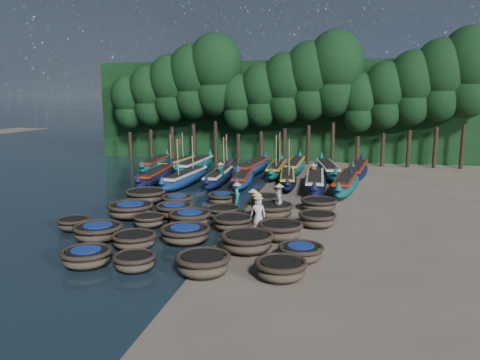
% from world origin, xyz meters
% --- Properties ---
extents(ground, '(120.00, 120.00, 0.00)m').
position_xyz_m(ground, '(0.00, 0.00, 0.00)').
color(ground, '#7C6D5A').
rests_on(ground, ground).
extents(foliage_wall, '(40.00, 3.00, 10.00)m').
position_xyz_m(foliage_wall, '(0.00, 23.50, 5.00)').
color(foliage_wall, black).
rests_on(foliage_wall, ground).
extents(coracle_1, '(2.06, 2.06, 0.70)m').
position_xyz_m(coracle_1, '(-4.21, -9.49, 0.41)').
color(coracle_1, brown).
rests_on(coracle_1, ground).
extents(coracle_2, '(1.92, 1.92, 0.66)m').
position_xyz_m(coracle_2, '(-2.19, -9.52, 0.38)').
color(coracle_2, brown).
rests_on(coracle_2, ground).
extents(coracle_3, '(2.24, 2.24, 0.83)m').
position_xyz_m(coracle_3, '(0.48, -9.45, 0.47)').
color(coracle_3, brown).
rests_on(coracle_3, ground).
extents(coracle_4, '(1.94, 1.94, 0.73)m').
position_xyz_m(coracle_4, '(3.34, -9.25, 0.42)').
color(coracle_4, brown).
rests_on(coracle_4, ground).
extents(coracle_5, '(2.26, 2.26, 0.75)m').
position_xyz_m(coracle_5, '(-5.42, -6.35, 0.43)').
color(coracle_5, brown).
rests_on(coracle_5, ground).
extents(coracle_6, '(2.16, 2.16, 0.68)m').
position_xyz_m(coracle_6, '(-3.34, -7.05, 0.39)').
color(coracle_6, brown).
rests_on(coracle_6, ground).
extents(coracle_7, '(2.84, 2.84, 0.75)m').
position_xyz_m(coracle_7, '(-1.41, -5.85, 0.43)').
color(coracle_7, brown).
rests_on(coracle_7, ground).
extents(coracle_8, '(2.72, 2.72, 0.83)m').
position_xyz_m(coracle_8, '(1.57, -6.52, 0.47)').
color(coracle_8, brown).
rests_on(coracle_8, ground).
extents(coracle_9, '(2.13, 2.13, 0.67)m').
position_xyz_m(coracle_9, '(3.88, -7.18, 0.39)').
color(coracle_9, brown).
rests_on(coracle_9, ground).
extents(coracle_10, '(1.74, 1.74, 0.64)m').
position_xyz_m(coracle_10, '(-7.39, -5.12, 0.37)').
color(coracle_10, brown).
rests_on(coracle_10, ground).
extents(coracle_11, '(1.74, 1.74, 0.64)m').
position_xyz_m(coracle_11, '(-4.00, -3.82, 0.37)').
color(coracle_11, brown).
rests_on(coracle_11, ground).
extents(coracle_12, '(2.63, 2.63, 0.84)m').
position_xyz_m(coracle_12, '(-1.95, -3.51, 0.49)').
color(coracle_12, brown).
rests_on(coracle_12, ground).
extents(coracle_13, '(2.43, 2.43, 0.71)m').
position_xyz_m(coracle_13, '(0.24, -3.45, 0.40)').
color(coracle_13, brown).
rests_on(coracle_13, ground).
extents(coracle_14, '(2.43, 2.43, 0.83)m').
position_xyz_m(coracle_14, '(2.74, -4.54, 0.47)').
color(coracle_14, brown).
rests_on(coracle_14, ground).
extents(coracle_15, '(2.77, 2.77, 0.82)m').
position_xyz_m(coracle_15, '(-5.68, -2.32, 0.47)').
color(coracle_15, brown).
rests_on(coracle_15, ground).
extents(coracle_16, '(2.24, 2.24, 0.78)m').
position_xyz_m(coracle_16, '(-3.37, -1.85, 0.45)').
color(coracle_16, brown).
rests_on(coracle_16, ground).
extents(coracle_17, '(2.28, 2.28, 0.67)m').
position_xyz_m(coracle_17, '(-0.76, -1.41, 0.38)').
color(coracle_17, brown).
rests_on(coracle_17, ground).
extents(coracle_18, '(2.71, 2.71, 0.81)m').
position_xyz_m(coracle_18, '(1.85, -0.78, 0.46)').
color(coracle_18, brown).
rests_on(coracle_18, ground).
extents(coracle_19, '(2.02, 2.02, 0.74)m').
position_xyz_m(coracle_19, '(4.30, -2.05, 0.42)').
color(coracle_19, brown).
rests_on(coracle_19, ground).
extents(coracle_20, '(3.06, 3.06, 0.83)m').
position_xyz_m(coracle_20, '(-6.34, 1.21, 0.47)').
color(coracle_20, brown).
rests_on(coracle_20, ground).
extents(coracle_21, '(2.21, 2.21, 0.77)m').
position_xyz_m(coracle_21, '(-3.96, 0.36, 0.45)').
color(coracle_21, brown).
rests_on(coracle_21, ground).
extents(coracle_22, '(1.86, 1.86, 0.69)m').
position_xyz_m(coracle_22, '(-1.58, 1.78, 0.40)').
color(coracle_22, brown).
rests_on(coracle_22, ground).
extents(coracle_23, '(2.35, 2.35, 0.70)m').
position_xyz_m(coracle_23, '(1.13, 1.85, 0.40)').
color(coracle_23, brown).
rests_on(coracle_23, ground).
extents(coracle_24, '(2.31, 2.31, 0.70)m').
position_xyz_m(coracle_24, '(4.24, 1.47, 0.40)').
color(coracle_24, brown).
rests_on(coracle_24, ground).
extents(long_boat_2, '(2.06, 8.41, 1.48)m').
position_xyz_m(long_boat_2, '(-8.22, 7.66, 0.56)').
color(long_boat_2, black).
rests_on(long_boat_2, ground).
extents(long_boat_3, '(2.09, 8.40, 3.58)m').
position_xyz_m(long_boat_3, '(-5.72, 7.18, 0.57)').
color(long_boat_3, navy).
rests_on(long_boat_3, ground).
extents(long_boat_4, '(1.64, 8.05, 1.42)m').
position_xyz_m(long_boat_4, '(-3.46, 8.23, 0.54)').
color(long_boat_4, black).
rests_on(long_boat_4, ground).
extents(long_boat_5, '(1.87, 7.69, 1.36)m').
position_xyz_m(long_boat_5, '(-1.59, 8.25, 0.52)').
color(long_boat_5, navy).
rests_on(long_boat_5, ground).
extents(long_boat_6, '(2.15, 7.77, 3.32)m').
position_xyz_m(long_boat_6, '(1.64, 8.73, 0.53)').
color(long_boat_6, black).
rests_on(long_boat_6, ground).
extents(long_boat_7, '(1.92, 9.06, 1.59)m').
position_xyz_m(long_boat_7, '(3.71, 7.47, 0.61)').
color(long_boat_7, black).
rests_on(long_boat_7, ground).
extents(long_boat_8, '(2.67, 9.00, 1.60)m').
position_xyz_m(long_boat_8, '(5.85, 7.42, 0.61)').
color(long_boat_8, '#0E5353').
rests_on(long_boat_8, ground).
extents(long_boat_9, '(2.29, 8.30, 1.47)m').
position_xyz_m(long_boat_9, '(-10.75, 13.86, 0.56)').
color(long_boat_9, '#0E5353').
rests_on(long_boat_9, ground).
extents(long_boat_10, '(2.07, 7.64, 3.26)m').
position_xyz_m(long_boat_10, '(-8.90, 14.30, 0.52)').
color(long_boat_10, '#0E5353').
rests_on(long_boat_10, ground).
extents(long_boat_11, '(1.90, 9.17, 1.61)m').
position_xyz_m(long_boat_11, '(-6.81, 13.03, 0.61)').
color(long_boat_11, '#0E5353').
rests_on(long_boat_11, ground).
extents(long_boat_12, '(2.41, 7.68, 3.29)m').
position_xyz_m(long_boat_12, '(-4.08, 12.56, 0.52)').
color(long_boat_12, black).
rests_on(long_boat_12, ground).
extents(long_boat_13, '(2.38, 9.01, 1.59)m').
position_xyz_m(long_boat_13, '(-1.73, 13.00, 0.61)').
color(long_boat_13, navy).
rests_on(long_boat_13, ground).
extents(long_boat_14, '(1.58, 8.25, 3.51)m').
position_xyz_m(long_boat_14, '(0.31, 12.83, 0.56)').
color(long_boat_14, '#0E5353').
rests_on(long_boat_14, ground).
extents(long_boat_15, '(1.72, 8.75, 1.54)m').
position_xyz_m(long_boat_15, '(1.64, 14.53, 0.59)').
color(long_boat_15, '#0E5353').
rests_on(long_boat_15, ground).
extents(long_boat_16, '(2.90, 8.78, 1.56)m').
position_xyz_m(long_boat_16, '(4.44, 13.32, 0.60)').
color(long_boat_16, '#0E5353').
rests_on(long_boat_16, ground).
extents(long_boat_17, '(2.76, 9.04, 1.61)m').
position_xyz_m(long_boat_17, '(6.74, 12.83, 0.61)').
color(long_boat_17, black).
rests_on(long_boat_17, ground).
extents(fisherman_0, '(0.78, 0.53, 1.73)m').
position_xyz_m(fisherman_0, '(1.36, -2.49, 0.83)').
color(fisherman_0, silver).
rests_on(fisherman_0, ground).
extents(fisherman_1, '(0.52, 0.58, 1.73)m').
position_xyz_m(fisherman_1, '(-0.42, 0.65, 0.88)').
color(fisherman_1, '#1B736B').
rests_on(fisherman_1, ground).
extents(fisherman_2, '(0.77, 0.91, 1.87)m').
position_xyz_m(fisherman_2, '(0.93, -1.67, 0.89)').
color(fisherman_2, '#BD5F19').
rests_on(fisherman_2, ground).
extents(fisherman_3, '(1.03, 1.18, 1.79)m').
position_xyz_m(fisherman_3, '(1.22, -2.05, 0.84)').
color(fisherman_3, black).
rests_on(fisherman_3, ground).
extents(fisherman_4, '(0.65, 1.13, 2.01)m').
position_xyz_m(fisherman_4, '(2.17, -0.65, 0.96)').
color(fisherman_4, silver).
rests_on(fisherman_4, ground).
extents(fisherman_5, '(1.39, 1.46, 1.85)m').
position_xyz_m(fisherman_5, '(-3.16, 7.59, 0.86)').
color(fisherman_5, '#1B736B').
rests_on(fisherman_5, ground).
extents(fisherman_6, '(0.67, 0.85, 1.72)m').
position_xyz_m(fisherman_6, '(3.50, 9.31, 0.83)').
color(fisherman_6, '#BD5F19').
rests_on(fisherman_6, ground).
extents(tree_0, '(3.68, 3.68, 8.68)m').
position_xyz_m(tree_0, '(-16.00, 20.00, 5.97)').
color(tree_0, black).
rests_on(tree_0, ground).
extents(tree_1, '(4.09, 4.09, 9.65)m').
position_xyz_m(tree_1, '(-13.70, 20.00, 6.65)').
color(tree_1, black).
rests_on(tree_1, ground).
extents(tree_2, '(4.51, 4.51, 10.63)m').
position_xyz_m(tree_2, '(-11.40, 20.00, 7.32)').
color(tree_2, black).
rests_on(tree_2, ground).
extents(tree_3, '(4.92, 4.92, 11.60)m').
position_xyz_m(tree_3, '(-9.10, 20.00, 8.00)').
color(tree_3, black).
rests_on(tree_3, ground).
extents(tree_4, '(5.34, 5.34, 12.58)m').
position_xyz_m(tree_4, '(-6.80, 20.00, 8.67)').
color(tree_4, black).
rests_on(tree_4, ground).
extents(tree_5, '(3.68, 3.68, 8.68)m').
position_xyz_m(tree_5, '(-4.50, 20.00, 5.97)').
color(tree_5, black).
rests_on(tree_5, ground).
extents(tree_6, '(4.09, 4.09, 9.65)m').
position_xyz_m(tree_6, '(-2.20, 20.00, 6.65)').
color(tree_6, black).
rests_on(tree_6, ground).
extents(tree_7, '(4.51, 4.51, 10.63)m').
position_xyz_m(tree_7, '(0.10, 20.00, 7.32)').
color(tree_7, black).
rests_on(tree_7, ground).
extents(tree_8, '(4.92, 4.92, 11.60)m').
position_xyz_m(tree_8, '(2.40, 20.00, 8.00)').
color(tree_8, black).
rests_on(tree_8, ground).
extents(tree_9, '(5.34, 5.34, 12.58)m').
position_xyz_m(tree_9, '(4.70, 20.00, 8.67)').
color(tree_9, black).
rests_on(tree_9, ground).
extents(tree_10, '(3.68, 3.68, 8.68)m').
position_xyz_m(tree_10, '(7.00, 20.00, 5.97)').
color(tree_10, black).
rests_on(tree_10, ground).
extents(tree_11, '(4.09, 4.09, 9.65)m').
position_xyz_m(tree_11, '(9.30, 20.00, 6.65)').
color(tree_11, black).
rests_on(tree_11, ground).
extents(tree_12, '(4.51, 4.51, 10.63)m').
position_xyz_m(tree_12, '(11.60, 20.00, 7.32)').
color(tree_12, black).
rests_on(tree_12, ground).
extents(tree_13, '(4.92, 4.92, 11.60)m').
position_xyz_m(tree_13, '(13.90, 20.00, 8.00)').
color(tree_13, black).
rests_on(tree_13, ground).
extents(tree_14, '(5.34, 5.34, 12.58)m').
position_xyz_m(tree_14, '(16.20, 20.00, 8.67)').
color(tree_14, black).
rests_on(tree_14, ground).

